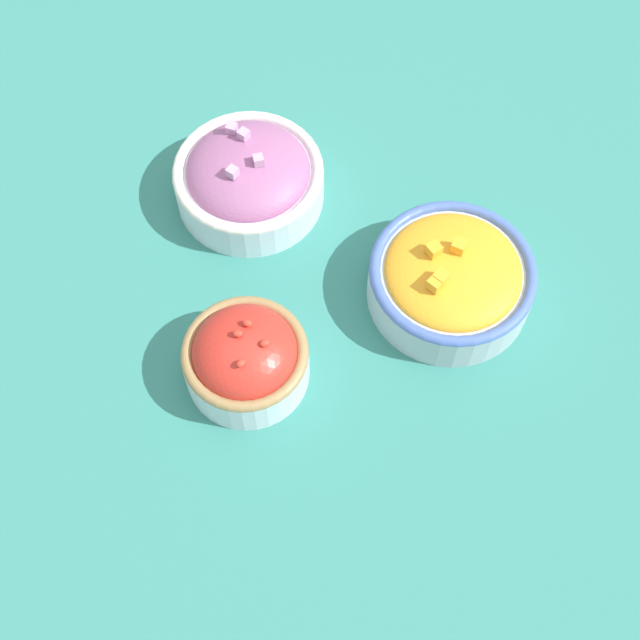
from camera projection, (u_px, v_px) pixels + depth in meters
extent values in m
plane|color=#337F75|center=(320.00, 333.00, 0.93)|extent=(3.00, 3.00, 0.00)
cylinder|color=silver|center=(247.00, 363.00, 0.89)|extent=(0.13, 0.13, 0.05)
torus|color=#997A4C|center=(245.00, 353.00, 0.87)|extent=(0.13, 0.13, 0.01)
ellipsoid|color=red|center=(245.00, 353.00, 0.87)|extent=(0.10, 0.10, 0.06)
ellipsoid|color=red|center=(247.00, 323.00, 0.84)|extent=(0.01, 0.01, 0.01)
ellipsoid|color=red|center=(267.00, 345.00, 0.84)|extent=(0.01, 0.01, 0.01)
ellipsoid|color=red|center=(239.00, 361.00, 0.83)|extent=(0.01, 0.01, 0.01)
ellipsoid|color=red|center=(238.00, 334.00, 0.84)|extent=(0.01, 0.01, 0.01)
cylinder|color=#B2C1CC|center=(450.00, 283.00, 0.93)|extent=(0.17, 0.17, 0.05)
torus|color=#4766B7|center=(453.00, 271.00, 0.91)|extent=(0.17, 0.17, 0.01)
ellipsoid|color=orange|center=(453.00, 271.00, 0.91)|extent=(0.14, 0.14, 0.03)
cube|color=#F4A828|center=(435.00, 284.00, 0.88)|extent=(0.01, 0.01, 0.01)
cube|color=#F4A828|center=(441.00, 278.00, 0.88)|extent=(0.01, 0.01, 0.01)
cube|color=#F4A828|center=(459.00, 246.00, 0.90)|extent=(0.02, 0.02, 0.01)
cube|color=#F4A828|center=(434.00, 250.00, 0.90)|extent=(0.02, 0.02, 0.01)
cylinder|color=silver|center=(249.00, 184.00, 0.99)|extent=(0.17, 0.17, 0.05)
torus|color=silver|center=(248.00, 171.00, 0.97)|extent=(0.17, 0.17, 0.01)
ellipsoid|color=#9E5B8E|center=(248.00, 171.00, 0.97)|extent=(0.14, 0.14, 0.05)
cube|color=#C699C1|center=(244.00, 134.00, 0.96)|extent=(0.01, 0.01, 0.01)
cube|color=#C699C1|center=(232.00, 128.00, 0.96)|extent=(0.01, 0.01, 0.01)
cube|color=#C699C1|center=(232.00, 172.00, 0.93)|extent=(0.01, 0.01, 0.01)
cube|color=#C699C1|center=(258.00, 160.00, 0.94)|extent=(0.01, 0.01, 0.01)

